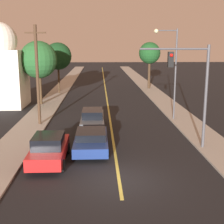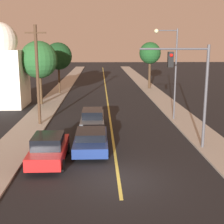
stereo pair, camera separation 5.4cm
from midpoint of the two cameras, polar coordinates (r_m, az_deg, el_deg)
name	(u,v)px [view 2 (the right image)]	position (r m, az deg, el deg)	size (l,w,h in m)	color
ground_plane	(119,180)	(15.37, 1.33, -12.37)	(200.00, 200.00, 0.00)	black
road_surface	(105,85)	(50.36, -1.23, 5.00)	(10.26, 80.00, 0.01)	black
sidewalk_left	(65,85)	(50.64, -8.50, 4.97)	(2.50, 80.00, 0.12)	#9E998E
sidewalk_right	(145,84)	(50.87, 6.01, 5.07)	(2.50, 80.00, 0.12)	#9E998E
car_near_lane_front	(91,140)	(19.23, -3.78, -5.06)	(2.11, 4.82, 1.31)	navy
car_near_lane_second	(93,119)	(23.69, -3.50, -1.35)	(1.84, 4.95, 1.62)	#474C51
car_outer_lane_front	(49,149)	(17.56, -11.38, -6.58)	(1.93, 4.44, 1.61)	red
traffic_signal_mast	(192,80)	(19.30, 14.46, 5.69)	(4.16, 0.42, 6.27)	#47474C
streetlamp_right	(171,62)	(26.63, 10.75, 8.89)	(1.97, 0.36, 7.53)	#47474C
utility_pole_left	(37,74)	(25.19, -13.42, 6.83)	(1.60, 0.24, 7.75)	#422D1E
tree_left_near	(39,60)	(33.79, -13.19, 9.26)	(3.88, 3.88, 6.65)	#4C3823
tree_left_far	(58,56)	(41.05, -9.75, 10.01)	(3.46, 3.46, 6.52)	#3D2B1C
tree_right_near	(150,53)	(45.39, 7.00, 10.59)	(3.06, 3.06, 6.58)	#3D2B1C
domed_building_left	(2,69)	(34.35, -19.46, 7.49)	(4.65, 4.65, 8.60)	silver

